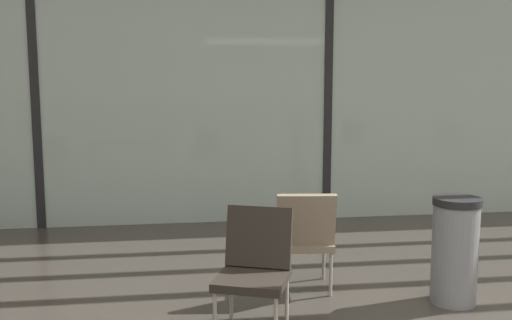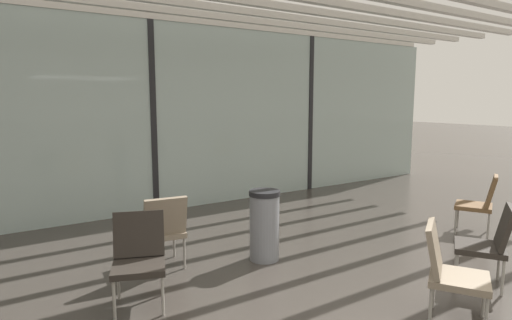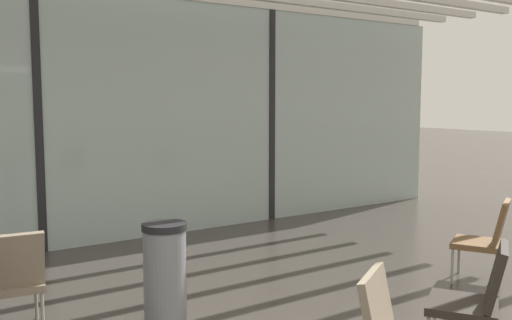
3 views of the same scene
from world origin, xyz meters
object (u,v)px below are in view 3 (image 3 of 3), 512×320
at_px(trash_bin, 165,273).
at_px(parked_airplane, 23,81).
at_px(lounge_chair_1, 476,295).
at_px(lounge_chair_3, 487,236).
at_px(lounge_chair_0, 11,277).

bearing_deg(trash_bin, parked_airplane, 84.56).
relative_size(parked_airplane, trash_bin, 14.54).
bearing_deg(lounge_chair_1, parked_airplane, -118.42).
bearing_deg(trash_bin, lounge_chair_3, -15.85).
relative_size(lounge_chair_3, trash_bin, 1.01).
height_order(parked_airplane, trash_bin, parked_airplane).
distance_m(parked_airplane, lounge_chair_3, 10.17).
xyz_separation_m(lounge_chair_0, lounge_chair_1, (2.66, -2.33, 0.00)).
distance_m(lounge_chair_1, lounge_chair_3, 1.94).
bearing_deg(lounge_chair_0, lounge_chair_1, 145.41).
height_order(parked_airplane, lounge_chair_0, parked_airplane).
bearing_deg(trash_bin, lounge_chair_1, -51.49).
height_order(lounge_chair_0, lounge_chair_1, same).
bearing_deg(lounge_chair_1, lounge_chair_0, -73.33).
relative_size(parked_airplane, lounge_chair_0, 14.37).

